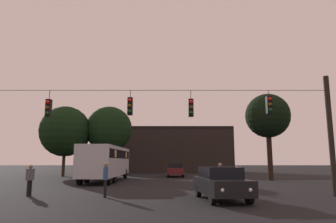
% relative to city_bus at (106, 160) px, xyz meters
% --- Properties ---
extents(ground_plane, '(168.00, 168.00, 0.00)m').
position_rel_city_bus_xyz_m(ground_plane, '(5.04, 1.63, -1.87)').
color(ground_plane, black).
rests_on(ground_plane, ground).
extents(overhead_signal_span, '(18.44, 0.44, 6.37)m').
position_rel_city_bus_xyz_m(overhead_signal_span, '(5.04, -11.31, 1.77)').
color(overhead_signal_span, black).
rests_on(overhead_signal_span, ground).
extents(city_bus, '(2.59, 11.01, 3.00)m').
position_rel_city_bus_xyz_m(city_bus, '(0.00, 0.00, 0.00)').
color(city_bus, '#B7BCC6').
rests_on(city_bus, ground).
extents(car_near_right, '(2.28, 4.48, 1.52)m').
position_rel_city_bus_xyz_m(car_near_right, '(7.96, -12.79, -1.07)').
color(car_near_right, black).
rests_on(car_near_right, ground).
extents(car_far_left, '(1.87, 4.36, 1.52)m').
position_rel_city_bus_xyz_m(car_far_left, '(6.32, 7.12, -1.07)').
color(car_far_left, '#511919').
rests_on(car_far_left, ground).
extents(pedestrian_crossing_left, '(0.32, 0.41, 1.72)m').
position_rel_city_bus_xyz_m(pedestrian_crossing_left, '(2.33, -11.75, -0.89)').
color(pedestrian_crossing_left, black).
rests_on(pedestrian_crossing_left, ground).
extents(pedestrian_crossing_center, '(0.34, 0.42, 1.61)m').
position_rel_city_bus_xyz_m(pedestrian_crossing_center, '(-1.71, -11.20, -0.96)').
color(pedestrian_crossing_center, black).
rests_on(pedestrian_crossing_center, ground).
extents(pedestrian_crossing_right, '(0.32, 0.40, 1.66)m').
position_rel_city_bus_xyz_m(pedestrian_crossing_right, '(8.76, -8.07, -0.93)').
color(pedestrian_crossing_right, black).
rests_on(pedestrian_crossing_right, ground).
extents(corner_building, '(20.41, 8.26, 6.88)m').
position_rel_city_bus_xyz_m(corner_building, '(5.09, 21.56, 1.57)').
color(corner_building, black).
rests_on(corner_building, ground).
extents(tree_left_silhouette, '(4.17, 4.17, 8.08)m').
position_rel_city_bus_xyz_m(tree_left_silhouette, '(14.94, 0.98, 4.08)').
color(tree_left_silhouette, black).
rests_on(tree_left_silhouette, ground).
extents(tree_behind_building, '(5.55, 5.55, 8.30)m').
position_rel_city_bus_xyz_m(tree_behind_building, '(-1.66, 9.07, 3.65)').
color(tree_behind_building, black).
rests_on(tree_behind_building, ground).
extents(tree_right_far, '(5.85, 5.85, 8.10)m').
position_rel_city_bus_xyz_m(tree_right_far, '(-6.54, 7.85, 3.30)').
color(tree_right_far, '#2D2116').
rests_on(tree_right_far, ground).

